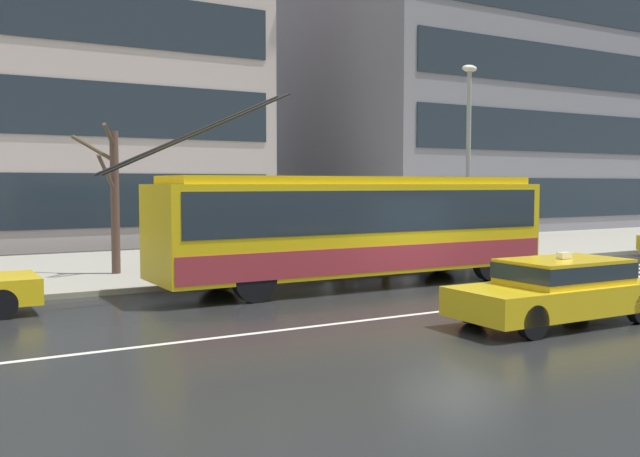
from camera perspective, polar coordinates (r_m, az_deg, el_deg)
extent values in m
plane|color=black|center=(17.07, 11.10, -5.59)|extent=(160.00, 160.00, 0.00)
cube|color=gray|center=(24.98, -3.49, -2.44)|extent=(80.00, 10.00, 0.14)
cube|color=beige|center=(22.47, 21.10, -3.54)|extent=(0.44, 4.40, 0.01)
cube|color=beige|center=(23.17, 22.50, -3.36)|extent=(0.44, 4.40, 0.01)
cube|color=beige|center=(23.89, 23.82, -3.19)|extent=(0.44, 4.40, 0.01)
cube|color=silver|center=(16.20, 13.91, -6.12)|extent=(72.00, 0.14, 0.01)
cube|color=yellow|center=(18.68, 3.09, 0.11)|extent=(11.07, 2.47, 2.30)
cube|color=gold|center=(18.65, 3.10, 3.95)|extent=(10.41, 2.22, 0.20)
cube|color=#1E2833|center=(18.66, 3.09, 1.52)|extent=(10.63, 2.50, 1.06)
cube|color=#9D2D37|center=(18.74, 3.08, -2.14)|extent=(10.96, 2.50, 0.65)
cube|color=#1E2833|center=(22.15, 15.05, 1.74)|extent=(0.12, 2.17, 1.15)
cube|color=black|center=(22.03, 14.80, 3.27)|extent=(0.16, 1.87, 0.28)
cylinder|color=black|center=(16.99, -10.45, 7.66)|extent=(4.58, 0.06, 2.07)
cylinder|color=black|center=(16.33, -9.61, 7.83)|extent=(4.58, 0.06, 2.07)
cylinder|color=black|center=(21.88, 9.79, -2.17)|extent=(1.04, 0.30, 1.04)
cylinder|color=black|center=(20.28, 13.72, -2.68)|extent=(1.04, 0.30, 1.04)
cylinder|color=black|center=(18.10, -8.27, -3.37)|extent=(1.04, 0.30, 1.04)
cylinder|color=black|center=(16.13, -5.40, -4.21)|extent=(1.04, 0.30, 1.04)
cube|color=yellow|center=(14.39, 18.81, -5.40)|extent=(4.44, 1.82, 0.55)
cube|color=yellow|center=(14.45, 19.32, -3.31)|extent=(2.41, 1.54, 0.48)
cube|color=#1E2833|center=(14.44, 19.33, -3.22)|extent=(2.45, 1.56, 0.31)
cube|color=silver|center=(14.41, 19.35, -2.09)|extent=(0.28, 0.16, 0.12)
cylinder|color=black|center=(12.85, 17.00, -7.33)|extent=(0.62, 0.21, 0.62)
cylinder|color=black|center=(13.94, 12.38, -6.39)|extent=(0.62, 0.21, 0.62)
cylinder|color=black|center=(15.06, 24.74, -5.90)|extent=(0.62, 0.21, 0.62)
cylinder|color=black|center=(16.00, 20.23, -5.24)|extent=(0.62, 0.21, 0.62)
cylinder|color=black|center=(15.47, -24.61, -5.65)|extent=(0.62, 0.20, 0.62)
cylinder|color=gray|center=(22.14, 2.95, 0.00)|extent=(0.08, 0.08, 2.34)
cylinder|color=gray|center=(20.35, -5.93, -0.34)|extent=(0.08, 0.08, 2.34)
cylinder|color=gray|center=(23.35, 1.05, 0.19)|extent=(0.08, 0.08, 2.34)
cylinder|color=gray|center=(21.65, -7.48, -0.11)|extent=(0.08, 0.08, 2.34)
cube|color=#99ADB2|center=(22.43, -3.06, 0.16)|extent=(3.56, 0.04, 1.87)
cube|color=#B2B2B7|center=(21.76, -2.21, 3.13)|extent=(4.05, 1.72, 0.08)
cube|color=brown|center=(22.18, -2.63, -1.86)|extent=(2.63, 0.36, 0.08)
cylinder|color=#48483D|center=(20.89, 1.98, -2.28)|extent=(0.14, 0.14, 0.85)
cylinder|color=#48483D|center=(21.03, 1.79, -2.24)|extent=(0.14, 0.14, 0.85)
cylinder|color=#503323|center=(20.90, 1.89, -0.23)|extent=(0.40, 0.40, 0.64)
sphere|color=tan|center=(20.87, 1.89, 0.95)|extent=(0.23, 0.23, 0.23)
cone|color=red|center=(20.97, 1.75, 1.77)|extent=(1.07, 1.07, 0.28)
cylinder|color=#333333|center=(20.99, 1.75, 0.31)|extent=(0.02, 0.02, 0.79)
cylinder|color=brown|center=(21.75, 5.62, -2.14)|extent=(0.14, 0.14, 0.79)
cylinder|color=brown|center=(21.82, 5.23, -2.12)|extent=(0.14, 0.14, 0.79)
cylinder|color=gray|center=(21.73, 5.44, -0.37)|extent=(0.49, 0.49, 0.55)
sphere|color=tan|center=(21.70, 5.44, 0.66)|extent=(0.23, 0.23, 0.23)
cone|color=black|center=(21.64, 5.74, 1.43)|extent=(1.44, 1.44, 0.28)
cylinder|color=#333333|center=(21.67, 5.73, 0.07)|extent=(0.02, 0.02, 0.74)
cylinder|color=#192147|center=(23.52, 8.70, -1.71)|extent=(0.14, 0.14, 0.80)
cylinder|color=#192147|center=(23.45, 8.34, -1.72)|extent=(0.14, 0.14, 0.80)
cylinder|color=maroon|center=(23.43, 8.54, -0.02)|extent=(0.44, 0.44, 0.60)
sphere|color=tan|center=(23.41, 8.54, 0.97)|extent=(0.21, 0.21, 0.21)
cone|color=red|center=(23.44, 8.82, 1.66)|extent=(1.47, 1.47, 0.29)
cylinder|color=#333333|center=(23.47, 8.81, 0.40)|extent=(0.02, 0.02, 0.75)
cylinder|color=#8B949B|center=(24.44, 12.03, 5.00)|extent=(0.16, 0.16, 6.38)
ellipsoid|color=silver|center=(24.75, 12.13, 12.68)|extent=(0.60, 0.32, 0.24)
cylinder|color=brown|center=(20.89, -16.42, 2.04)|extent=(0.25, 0.25, 4.10)
cylinder|color=#4B3E30|center=(20.54, -16.87, 7.28)|extent=(0.55, 0.81, 0.68)
cylinder|color=#4C3F2B|center=(21.28, -18.06, 6.23)|extent=(1.06, 1.10, 0.82)
cylinder|color=brown|center=(20.52, -17.05, 4.31)|extent=(0.72, 0.76, 1.09)
cube|color=#B9ABA8|center=(35.53, -22.02, 14.08)|extent=(19.01, 10.69, 18.61)
cube|color=#1E2833|center=(29.62, -20.21, 2.13)|extent=(17.87, 0.06, 2.23)
cube|color=#1E2833|center=(29.77, -20.37, 9.31)|extent=(17.87, 0.06, 2.23)
cube|color=#1E2833|center=(30.37, -20.53, 16.31)|extent=(17.87, 0.06, 2.23)
cube|color=gray|center=(47.66, 14.64, 15.37)|extent=(25.77, 13.70, 24.98)
cube|color=#1E2833|center=(42.03, 21.03, 2.38)|extent=(24.23, 0.06, 2.14)
cube|color=#1E2833|center=(42.12, 21.14, 7.24)|extent=(24.23, 0.06, 2.14)
cube|color=#1E2833|center=(42.51, 21.25, 12.04)|extent=(24.23, 0.06, 2.14)
cube|color=#1E2833|center=(43.19, 21.37, 16.73)|extent=(24.23, 0.06, 2.14)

